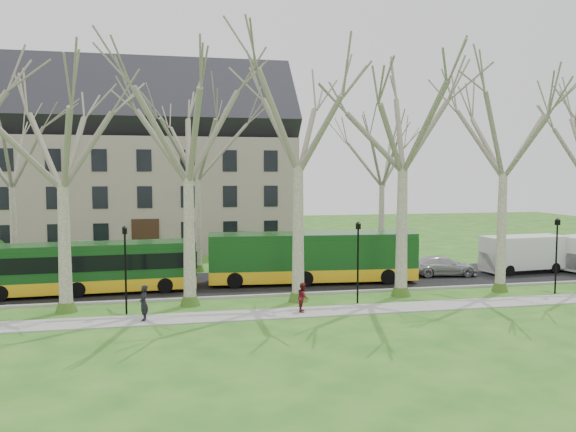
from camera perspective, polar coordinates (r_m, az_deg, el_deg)
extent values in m
plane|color=#265E1A|center=(30.43, -4.45, -8.89)|extent=(120.00, 120.00, 0.00)
cube|color=gray|center=(28.02, -3.83, -10.00)|extent=(70.00, 2.00, 0.06)
cube|color=black|center=(35.77, -5.53, -6.84)|extent=(80.00, 8.00, 0.06)
cube|color=#A5A39E|center=(31.87, -4.78, -8.16)|extent=(80.00, 0.25, 0.14)
cube|color=gray|center=(53.50, -14.02, 2.15)|extent=(26.00, 12.00, 10.00)
cylinder|color=black|center=(28.95, -16.17, -5.70)|extent=(0.10, 0.10, 4.00)
cube|color=black|center=(28.65, -16.26, -1.47)|extent=(0.22, 0.22, 0.30)
cylinder|color=black|center=(30.38, 7.11, -5.09)|extent=(0.10, 0.10, 4.00)
cube|color=black|center=(30.10, 7.15, -1.05)|extent=(0.22, 0.22, 0.30)
cylinder|color=black|center=(36.00, 25.59, -4.00)|extent=(0.10, 0.10, 4.00)
cube|color=black|center=(35.76, 25.70, -0.59)|extent=(0.22, 0.22, 0.30)
ellipsoid|color=#1F5B1A|center=(42.33, -20.09, -4.00)|extent=(2.60, 2.60, 2.00)
ellipsoid|color=#1F5B1A|center=(42.51, -1.06, -3.69)|extent=(2.60, 2.60, 2.00)
ellipsoid|color=#1F5B1A|center=(43.97, 6.67, -3.45)|extent=(2.60, 2.60, 2.00)
ellipsoid|color=#1F5B1A|center=(48.10, -4.69, -2.76)|extent=(2.60, 2.60, 2.00)
imported|color=#A9A9AE|center=(39.48, 15.48, -4.90)|extent=(4.72, 2.42, 1.31)
imported|color=black|center=(27.50, -14.45, -8.55)|extent=(0.43, 0.63, 1.67)
imported|color=#5C1519|center=(28.38, 1.55, -8.23)|extent=(0.71, 0.82, 1.46)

